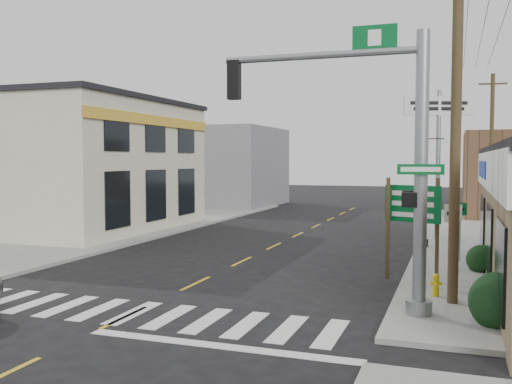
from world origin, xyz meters
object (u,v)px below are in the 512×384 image
(lamp_post, at_px, (427,168))
(guide_sign, at_px, (412,215))
(traffic_signal_pole, at_px, (386,142))
(dance_center_sign, at_px, (439,127))
(utility_pole_far, at_px, (491,150))
(fire_hydrant, at_px, (436,284))
(utility_pole_near, at_px, (456,99))

(lamp_post, bearing_deg, guide_sign, -110.00)
(lamp_post, bearing_deg, traffic_signal_pole, -111.78)
(dance_center_sign, distance_m, utility_pole_far, 5.88)
(dance_center_sign, bearing_deg, traffic_signal_pole, -113.74)
(guide_sign, distance_m, lamp_post, 7.31)
(traffic_signal_pole, xyz_separation_m, lamp_post, (0.44, 11.02, -0.80))
(lamp_post, relative_size, utility_pole_far, 0.70)
(fire_hydrant, relative_size, dance_center_sign, 0.09)
(traffic_signal_pole, relative_size, fire_hydrant, 11.28)
(dance_center_sign, bearing_deg, utility_pole_near, -106.67)
(fire_hydrant, bearing_deg, utility_pole_near, -55.08)
(traffic_signal_pole, distance_m, utility_pole_far, 19.00)
(traffic_signal_pole, relative_size, lamp_post, 1.21)
(utility_pole_far, bearing_deg, lamp_post, -117.30)
(lamp_post, distance_m, utility_pole_far, 8.27)
(fire_hydrant, relative_size, lamp_post, 0.11)
(fire_hydrant, bearing_deg, traffic_signal_pole, -119.35)
(guide_sign, xyz_separation_m, dance_center_sign, (0.43, 9.65, 3.16))
(utility_pole_near, xyz_separation_m, utility_pole_far, (1.77, 17.29, -1.04))
(guide_sign, height_order, dance_center_sign, dance_center_sign)
(traffic_signal_pole, distance_m, fire_hydrant, 4.44)
(guide_sign, height_order, fire_hydrant, guide_sign)
(traffic_signal_pole, distance_m, lamp_post, 11.06)
(lamp_post, height_order, utility_pole_near, utility_pole_near)
(dance_center_sign, height_order, utility_pole_near, utility_pole_near)
(lamp_post, bearing_deg, fire_hydrant, -105.02)
(dance_center_sign, bearing_deg, utility_pole_far, 43.86)
(dance_center_sign, xyz_separation_m, utility_pole_far, (2.53, 5.23, -0.96))
(utility_pole_near, relative_size, utility_pole_far, 1.25)
(guide_sign, bearing_deg, utility_pole_near, -42.20)
(fire_hydrant, height_order, dance_center_sign, dance_center_sign)
(guide_sign, xyz_separation_m, utility_pole_far, (2.97, 14.88, 2.20))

